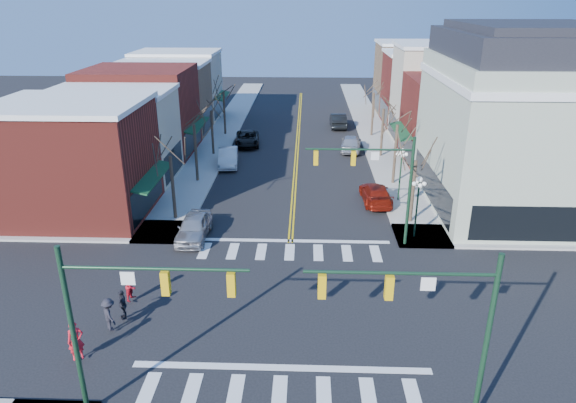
# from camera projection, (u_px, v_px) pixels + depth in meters

# --- Properties ---
(ground) EXTENTS (160.00, 160.00, 0.00)m
(ground) POSITION_uv_depth(u_px,v_px,m) (286.00, 308.00, 26.55)
(ground) COLOR black
(ground) RESTS_ON ground
(sidewalk_left) EXTENTS (3.50, 70.00, 0.15)m
(sidewalk_left) POSITION_uv_depth(u_px,v_px,m) (196.00, 177.00, 45.35)
(sidewalk_left) COLOR #9E9B93
(sidewalk_left) RESTS_ON ground
(sidewalk_right) EXTENTS (3.50, 70.00, 0.15)m
(sidewalk_right) POSITION_uv_depth(u_px,v_px,m) (395.00, 179.00, 44.76)
(sidewalk_right) COLOR #9E9B93
(sidewalk_right) RESTS_ON ground
(bldg_left_brick_a) EXTENTS (10.00, 8.50, 8.00)m
(bldg_left_brick_a) POSITION_uv_depth(u_px,v_px,m) (75.00, 162.00, 36.46)
(bldg_left_brick_a) COLOR maroon
(bldg_left_brick_a) RESTS_ON ground
(bldg_left_stucco_a) EXTENTS (10.00, 7.00, 7.50)m
(bldg_left_stucco_a) POSITION_uv_depth(u_px,v_px,m) (114.00, 137.00, 43.73)
(bldg_left_stucco_a) COLOR #B7AF97
(bldg_left_stucco_a) RESTS_ON ground
(bldg_left_brick_b) EXTENTS (10.00, 9.00, 8.50)m
(bldg_left_brick_b) POSITION_uv_depth(u_px,v_px,m) (141.00, 112.00, 50.96)
(bldg_left_brick_b) COLOR maroon
(bldg_left_brick_b) RESTS_ON ground
(bldg_left_tan) EXTENTS (10.00, 7.50, 7.80)m
(bldg_left_tan) POSITION_uv_depth(u_px,v_px,m) (163.00, 100.00, 58.74)
(bldg_left_tan) COLOR #8E6E4E
(bldg_left_tan) RESTS_ON ground
(bldg_left_stucco_b) EXTENTS (10.00, 8.00, 8.20)m
(bldg_left_stucco_b) POSITION_uv_depth(u_px,v_px,m) (179.00, 87.00, 65.84)
(bldg_left_stucco_b) COLOR #B7AF97
(bldg_left_stucco_b) RESTS_ON ground
(bldg_right_brick_a) EXTENTS (10.00, 8.50, 8.00)m
(bldg_right_brick_a) POSITION_uv_depth(u_px,v_px,m) (461.00, 121.00, 48.39)
(bldg_right_brick_a) COLOR maroon
(bldg_right_brick_a) RESTS_ON ground
(bldg_right_stucco) EXTENTS (10.00, 7.00, 10.00)m
(bldg_right_stucco) POSITION_uv_depth(u_px,v_px,m) (442.00, 95.00, 55.19)
(bldg_right_stucco) COLOR #B7AF97
(bldg_right_stucco) RESTS_ON ground
(bldg_right_brick_b) EXTENTS (10.00, 8.00, 8.50)m
(bldg_right_brick_b) POSITION_uv_depth(u_px,v_px,m) (426.00, 90.00, 62.42)
(bldg_right_brick_b) COLOR maroon
(bldg_right_brick_b) RESTS_ON ground
(bldg_right_tan) EXTENTS (10.00, 8.00, 9.00)m
(bldg_right_tan) POSITION_uv_depth(u_px,v_px,m) (414.00, 78.00, 69.74)
(bldg_right_tan) COLOR #8E6E4E
(bldg_right_tan) RESTS_ON ground
(victorian_corner) EXTENTS (12.25, 14.25, 13.30)m
(victorian_corner) POSITION_uv_depth(u_px,v_px,m) (522.00, 120.00, 36.93)
(victorian_corner) COLOR #A5B098
(victorian_corner) RESTS_ON ground
(traffic_mast_near_left) EXTENTS (6.60, 0.28, 7.20)m
(traffic_mast_near_left) POSITION_uv_depth(u_px,v_px,m) (120.00, 310.00, 18.11)
(traffic_mast_near_left) COLOR #14331E
(traffic_mast_near_left) RESTS_ON ground
(traffic_mast_near_right) EXTENTS (6.60, 0.28, 7.20)m
(traffic_mast_near_right) POSITION_uv_depth(u_px,v_px,m) (437.00, 317.00, 17.74)
(traffic_mast_near_right) COLOR #14331E
(traffic_mast_near_right) RESTS_ON ground
(traffic_mast_far_right) EXTENTS (6.60, 0.28, 7.20)m
(traffic_mast_far_right) POSITION_uv_depth(u_px,v_px,m) (381.00, 176.00, 31.45)
(traffic_mast_far_right) COLOR #14331E
(traffic_mast_far_right) RESTS_ON ground
(lamppost_corner) EXTENTS (0.36, 0.36, 4.33)m
(lamppost_corner) POSITION_uv_depth(u_px,v_px,m) (418.00, 197.00, 33.04)
(lamppost_corner) COLOR #14331E
(lamppost_corner) RESTS_ON ground
(lamppost_midblock) EXTENTS (0.36, 0.36, 4.33)m
(lamppost_midblock) POSITION_uv_depth(u_px,v_px,m) (401.00, 166.00, 39.06)
(lamppost_midblock) COLOR #14331E
(lamppost_midblock) RESTS_ON ground
(tree_left_a) EXTENTS (0.24, 0.24, 4.76)m
(tree_left_a) POSITION_uv_depth(u_px,v_px,m) (173.00, 188.00, 36.13)
(tree_left_a) COLOR #382B21
(tree_left_a) RESTS_ON ground
(tree_left_b) EXTENTS (0.24, 0.24, 5.04)m
(tree_left_b) POSITION_uv_depth(u_px,v_px,m) (196.00, 154.00, 43.49)
(tree_left_b) COLOR #382B21
(tree_left_b) RESTS_ON ground
(tree_left_c) EXTENTS (0.24, 0.24, 4.55)m
(tree_left_c) POSITION_uv_depth(u_px,v_px,m) (212.00, 133.00, 51.00)
(tree_left_c) COLOR #382B21
(tree_left_c) RESTS_ON ground
(tree_left_d) EXTENTS (0.24, 0.24, 4.90)m
(tree_left_d) POSITION_uv_depth(u_px,v_px,m) (224.00, 114.00, 58.34)
(tree_left_d) COLOR #382B21
(tree_left_d) RESTS_ON ground
(tree_right_a) EXTENTS (0.24, 0.24, 4.62)m
(tree_right_a) POSITION_uv_depth(u_px,v_px,m) (413.00, 192.00, 35.59)
(tree_right_a) COLOR #382B21
(tree_right_a) RESTS_ON ground
(tree_right_b) EXTENTS (0.24, 0.24, 5.18)m
(tree_right_b) POSITION_uv_depth(u_px,v_px,m) (395.00, 155.00, 42.90)
(tree_right_b) COLOR #382B21
(tree_right_b) RESTS_ON ground
(tree_right_c) EXTENTS (0.24, 0.24, 4.83)m
(tree_right_c) POSITION_uv_depth(u_px,v_px,m) (382.00, 133.00, 50.38)
(tree_right_c) COLOR #382B21
(tree_right_c) RESTS_ON ground
(tree_right_d) EXTENTS (0.24, 0.24, 4.97)m
(tree_right_d) POSITION_uv_depth(u_px,v_px,m) (373.00, 115.00, 57.76)
(tree_right_d) COLOR #382B21
(tree_right_d) RESTS_ON ground
(car_left_near) EXTENTS (1.94, 4.73, 1.60)m
(car_left_near) POSITION_uv_depth(u_px,v_px,m) (194.00, 227.00, 33.88)
(car_left_near) COLOR #A6A6AB
(car_left_near) RESTS_ON ground
(car_left_mid) EXTENTS (2.28, 5.15, 1.64)m
(car_left_mid) POSITION_uv_depth(u_px,v_px,m) (228.00, 157.00, 48.39)
(car_left_mid) COLOR silver
(car_left_mid) RESTS_ON ground
(car_left_far) EXTENTS (2.92, 5.50, 1.47)m
(car_left_far) POSITION_uv_depth(u_px,v_px,m) (247.00, 139.00, 54.95)
(car_left_far) COLOR black
(car_left_far) RESTS_ON ground
(car_right_near) EXTENTS (2.28, 5.17, 1.48)m
(car_right_near) POSITION_uv_depth(u_px,v_px,m) (376.00, 194.00, 39.74)
(car_right_near) COLOR maroon
(car_right_near) RESTS_ON ground
(car_right_mid) EXTENTS (2.58, 5.21, 1.71)m
(car_right_mid) POSITION_uv_depth(u_px,v_px,m) (351.00, 143.00, 52.88)
(car_right_mid) COLOR #B3B2B7
(car_right_mid) RESTS_ON ground
(car_right_far) EXTENTS (1.91, 5.24, 1.72)m
(car_right_far) POSITION_uv_depth(u_px,v_px,m) (338.00, 120.00, 62.37)
(car_right_far) COLOR black
(car_right_far) RESTS_ON ground
(pedestrian_red_a) EXTENTS (0.81, 0.74, 1.87)m
(pedestrian_red_a) POSITION_uv_depth(u_px,v_px,m) (76.00, 341.00, 22.30)
(pedestrian_red_a) COLOR red
(pedestrian_red_a) RESTS_ON sidewalk_left
(pedestrian_red_b) EXTENTS (0.78, 0.91, 1.61)m
(pedestrian_red_b) POSITION_uv_depth(u_px,v_px,m) (131.00, 286.00, 26.75)
(pedestrian_red_b) COLOR #AB121F
(pedestrian_red_b) RESTS_ON sidewalk_left
(pedestrian_dark_a) EXTENTS (0.81, 0.99, 1.57)m
(pedestrian_dark_a) POSITION_uv_depth(u_px,v_px,m) (123.00, 304.00, 25.19)
(pedestrian_dark_a) COLOR black
(pedestrian_dark_a) RESTS_ON sidewalk_left
(pedestrian_dark_b) EXTENTS (1.17, 1.23, 1.67)m
(pedestrian_dark_b) POSITION_uv_depth(u_px,v_px,m) (109.00, 315.00, 24.29)
(pedestrian_dark_b) COLOR black
(pedestrian_dark_b) RESTS_ON sidewalk_left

